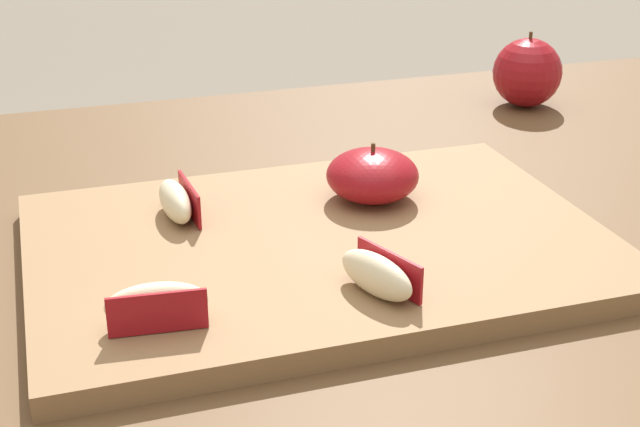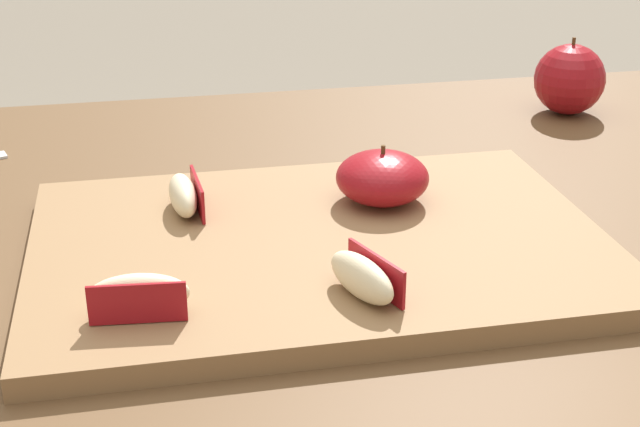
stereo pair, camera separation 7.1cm
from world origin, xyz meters
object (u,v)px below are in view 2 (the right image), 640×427
at_px(apple_wedge_right, 184,195).
at_px(apple_wedge_back, 363,277).
at_px(apple_wedge_near_knife, 139,295).
at_px(cutting_board, 320,247).
at_px(whole_apple_red_delicious, 569,79).
at_px(apple_half_skin_up, 382,178).

height_order(apple_wedge_right, apple_wedge_back, same).
distance_m(apple_wedge_back, apple_wedge_near_knife, 0.15).
height_order(cutting_board, whole_apple_red_delicious, whole_apple_red_delicious).
relative_size(apple_half_skin_up, apple_wedge_right, 1.15).
height_order(apple_wedge_right, apple_wedge_near_knife, same).
xyz_separation_m(apple_wedge_back, whole_apple_red_delicious, (0.34, 0.40, 0.01)).
bearing_deg(whole_apple_red_delicious, apple_half_skin_up, -139.18).
height_order(cutting_board, apple_wedge_back, apple_wedge_back).
xyz_separation_m(apple_wedge_right, apple_wedge_back, (0.11, -0.17, 0.00)).
relative_size(apple_wedge_right, apple_wedge_back, 0.97).
height_order(cutting_board, apple_wedge_right, apple_wedge_right).
bearing_deg(apple_wedge_back, whole_apple_red_delicious, 49.75).
bearing_deg(apple_wedge_near_knife, apple_wedge_right, 76.10).
bearing_deg(apple_wedge_right, apple_wedge_near_knife, -103.90).
relative_size(apple_half_skin_up, apple_wedge_back, 1.12).
distance_m(apple_half_skin_up, apple_wedge_near_knife, 0.26).
relative_size(apple_wedge_near_knife, whole_apple_red_delicious, 0.78).
relative_size(cutting_board, apple_wedge_near_knife, 6.50).
bearing_deg(apple_wedge_near_knife, apple_half_skin_up, 36.56).
bearing_deg(apple_half_skin_up, apple_wedge_near_knife, -143.44).
distance_m(apple_wedge_right, apple_wedge_near_knife, 0.17).
relative_size(apple_half_skin_up, whole_apple_red_delicious, 0.89).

